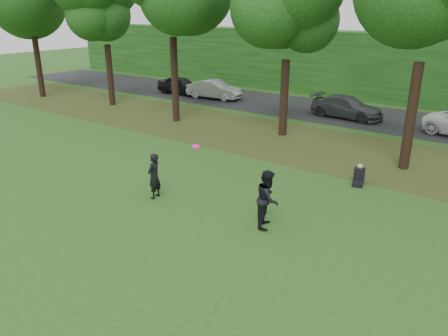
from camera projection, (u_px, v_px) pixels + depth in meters
name	position (u px, v px, depth m)	size (l,w,h in m)	color
ground	(135.00, 261.00, 12.31)	(120.00, 120.00, 0.00)	#274E18
leaf_litter	(326.00, 148.00, 22.15)	(60.00, 7.00, 0.01)	#453A18
street	(377.00, 118.00, 28.20)	(70.00, 7.00, 0.02)	black
far_hedge	(408.00, 69.00, 31.88)	(70.00, 3.00, 5.00)	#153D11
player_left	(154.00, 176.00, 16.11)	(0.63, 0.41, 1.73)	black
player_right	(268.00, 199.00, 13.96)	(0.93, 0.73, 1.92)	black
parked_cars	(356.00, 108.00, 27.71)	(34.53, 3.22, 1.45)	black
frisbee	(196.00, 147.00, 14.92)	(0.30, 0.29, 0.12)	#FF159C
seated_person	(359.00, 176.00, 17.59)	(0.57, 0.81, 0.83)	black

